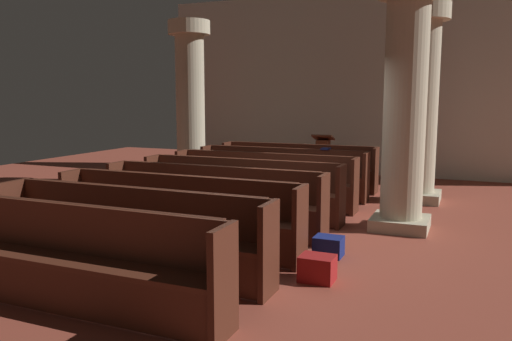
# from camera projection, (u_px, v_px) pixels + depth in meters

# --- Properties ---
(ground_plane) EXTENTS (19.20, 19.20, 0.00)m
(ground_plane) POSITION_uv_depth(u_px,v_px,m) (262.00, 229.00, 7.50)
(ground_plane) COLOR brown
(back_wall) EXTENTS (10.00, 0.16, 4.50)m
(back_wall) POSITION_uv_depth(u_px,v_px,m) (355.00, 84.00, 12.72)
(back_wall) COLOR beige
(back_wall) RESTS_ON ground
(pew_row_0) EXTENTS (3.36, 0.46, 0.93)m
(pew_row_0) POSITION_uv_depth(u_px,v_px,m) (297.00, 165.00, 10.88)
(pew_row_0) COLOR #4C2316
(pew_row_0) RESTS_ON ground
(pew_row_1) EXTENTS (3.36, 0.46, 0.93)m
(pew_row_1) POSITION_uv_depth(u_px,v_px,m) (282.00, 171.00, 9.99)
(pew_row_1) COLOR #4C2316
(pew_row_1) RESTS_ON ground
(pew_row_2) EXTENTS (3.36, 0.47, 0.93)m
(pew_row_2) POSITION_uv_depth(u_px,v_px,m) (263.00, 178.00, 9.11)
(pew_row_2) COLOR #4C2316
(pew_row_2) RESTS_ON ground
(pew_row_3) EXTENTS (3.36, 0.46, 0.93)m
(pew_row_3) POSITION_uv_depth(u_px,v_px,m) (240.00, 187.00, 8.22)
(pew_row_3) COLOR #4C2316
(pew_row_3) RESTS_ON ground
(pew_row_4) EXTENTS (3.36, 0.46, 0.93)m
(pew_row_4) POSITION_uv_depth(u_px,v_px,m) (212.00, 197.00, 7.33)
(pew_row_4) COLOR #4C2316
(pew_row_4) RESTS_ON ground
(pew_row_5) EXTENTS (3.36, 0.47, 0.93)m
(pew_row_5) POSITION_uv_depth(u_px,v_px,m) (176.00, 211.00, 6.45)
(pew_row_5) COLOR #4C2316
(pew_row_5) RESTS_ON ground
(pew_row_6) EXTENTS (3.36, 0.46, 0.93)m
(pew_row_6) POSITION_uv_depth(u_px,v_px,m) (129.00, 229.00, 5.56)
(pew_row_6) COLOR #4C2316
(pew_row_6) RESTS_ON ground
(pew_row_7) EXTENTS (3.36, 0.46, 0.93)m
(pew_row_7) POSITION_uv_depth(u_px,v_px,m) (63.00, 254.00, 4.67)
(pew_row_7) COLOR #4C2316
(pew_row_7) RESTS_ON ground
(pillar_aisle_side) EXTENTS (0.92, 0.92, 3.59)m
(pillar_aisle_side) POSITION_uv_depth(u_px,v_px,m) (420.00, 101.00, 9.33)
(pillar_aisle_side) COLOR tan
(pillar_aisle_side) RESTS_ON ground
(pillar_far_side) EXTENTS (0.92, 0.92, 3.59)m
(pillar_far_side) POSITION_uv_depth(u_px,v_px,m) (190.00, 100.00, 11.38)
(pillar_far_side) COLOR tan
(pillar_far_side) RESTS_ON ground
(pillar_aisle_rear) EXTENTS (0.87, 0.87, 3.59)m
(pillar_aisle_rear) POSITION_uv_depth(u_px,v_px,m) (405.00, 102.00, 7.26)
(pillar_aisle_rear) COLOR tan
(pillar_aisle_rear) RESTS_ON ground
(lectern) EXTENTS (0.48, 0.45, 1.08)m
(lectern) POSITION_uv_depth(u_px,v_px,m) (323.00, 161.00, 11.86)
(lectern) COLOR #562B1A
(lectern) RESTS_ON ground
(hymn_book) EXTENTS (0.15, 0.21, 0.03)m
(hymn_book) POSITION_uv_depth(u_px,v_px,m) (326.00, 149.00, 9.78)
(hymn_book) COLOR navy
(hymn_book) RESTS_ON pew_row_1
(kneeler_box_red) EXTENTS (0.36, 0.29, 0.27)m
(kneeler_box_red) POSITION_uv_depth(u_px,v_px,m) (317.00, 268.00, 5.38)
(kneeler_box_red) COLOR maroon
(kneeler_box_red) RESTS_ON ground
(kneeler_box_navy) EXTENTS (0.34, 0.28, 0.25)m
(kneeler_box_navy) POSITION_uv_depth(u_px,v_px,m) (329.00, 246.00, 6.22)
(kneeler_box_navy) COLOR navy
(kneeler_box_navy) RESTS_ON ground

